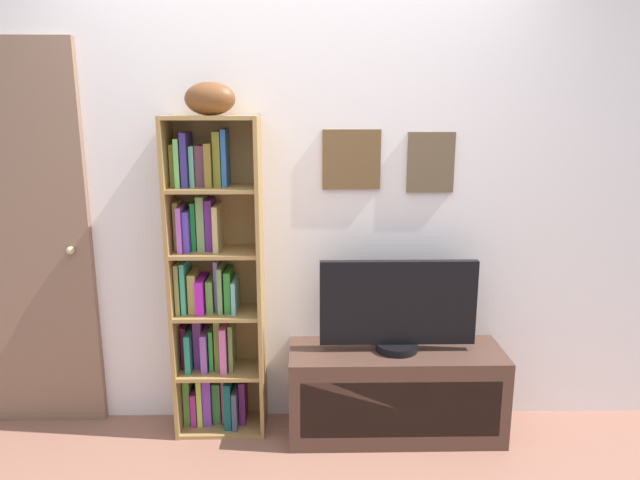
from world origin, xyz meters
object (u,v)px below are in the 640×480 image
at_px(door, 15,242).
at_px(football, 210,99).
at_px(bookshelf, 212,288).
at_px(television, 398,307).
at_px(tv_stand, 395,392).

bearing_deg(door, football, -5.72).
distance_m(bookshelf, football, 0.98).
height_order(bookshelf, television, bookshelf).
height_order(tv_stand, door, door).
distance_m(football, door, 1.31).
bearing_deg(bookshelf, tv_stand, -5.88).
xyz_separation_m(television, door, (-2.02, 0.18, 0.32)).
distance_m(television, door, 2.05).
bearing_deg(tv_stand, door, 174.99).
height_order(bookshelf, door, door).
relative_size(tv_stand, door, 0.55).
distance_m(tv_stand, door, 2.18).
bearing_deg(football, bookshelf, 138.36).
relative_size(football, television, 0.32).
distance_m(football, television, 1.41).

